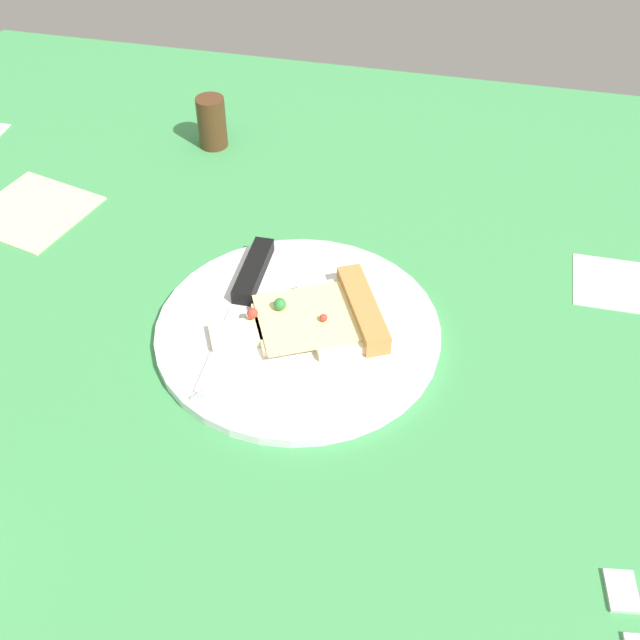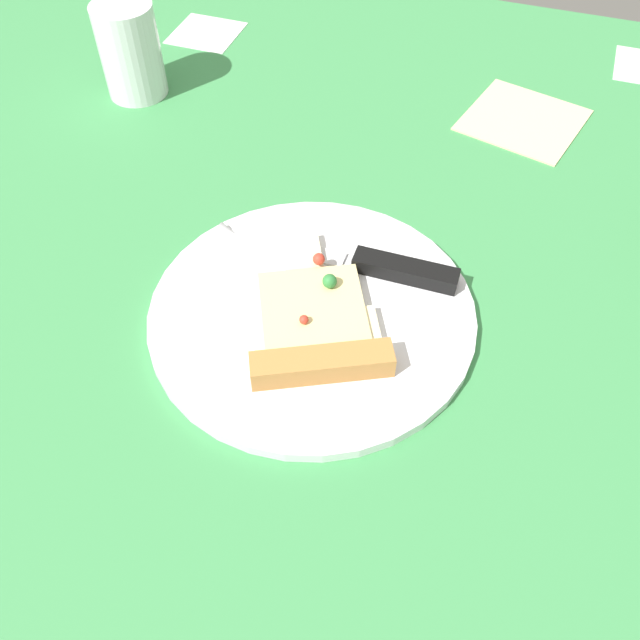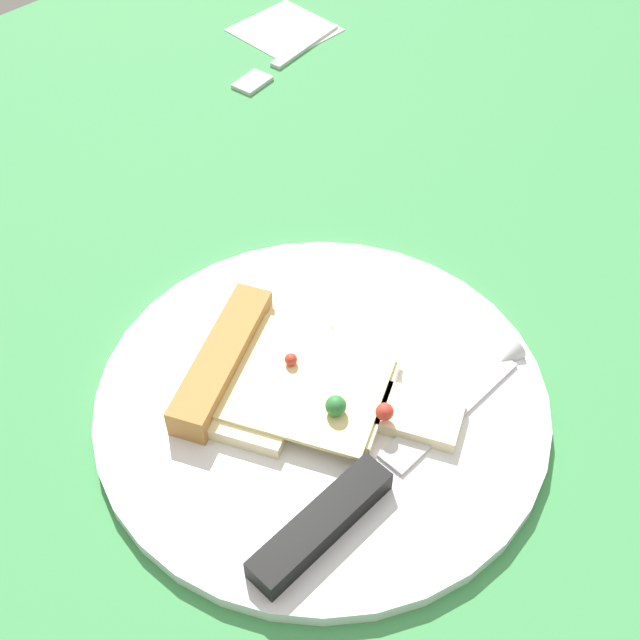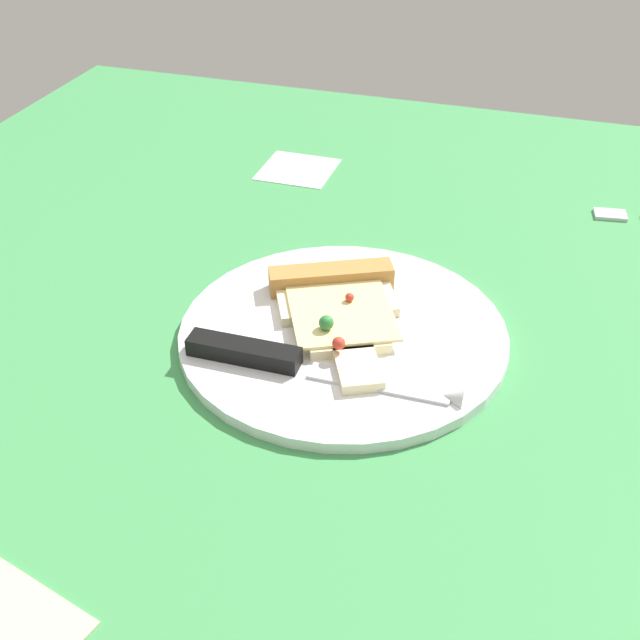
% 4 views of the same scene
% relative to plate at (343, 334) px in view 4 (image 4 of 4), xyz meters
% --- Properties ---
extents(ground_plane, '(1.29, 1.29, 0.03)m').
position_rel_plate_xyz_m(ground_plane, '(-0.03, 0.03, -0.02)').
color(ground_plane, '#3D8C4C').
rests_on(ground_plane, ground).
extents(plate, '(0.30, 0.30, 0.01)m').
position_rel_plate_xyz_m(plate, '(0.00, 0.00, 0.00)').
color(plate, silver).
rests_on(plate, ground_plane).
extents(pizza_slice, '(0.15, 0.19, 0.03)m').
position_rel_plate_xyz_m(pizza_slice, '(0.01, -0.02, 0.01)').
color(pizza_slice, beige).
rests_on(pizza_slice, plate).
extents(knife, '(0.24, 0.02, 0.02)m').
position_rel_plate_xyz_m(knife, '(0.02, 0.07, 0.01)').
color(knife, silver).
rests_on(knife, plate).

